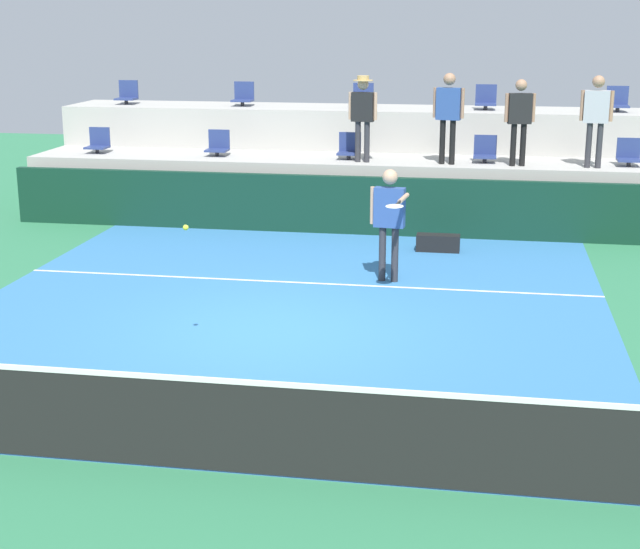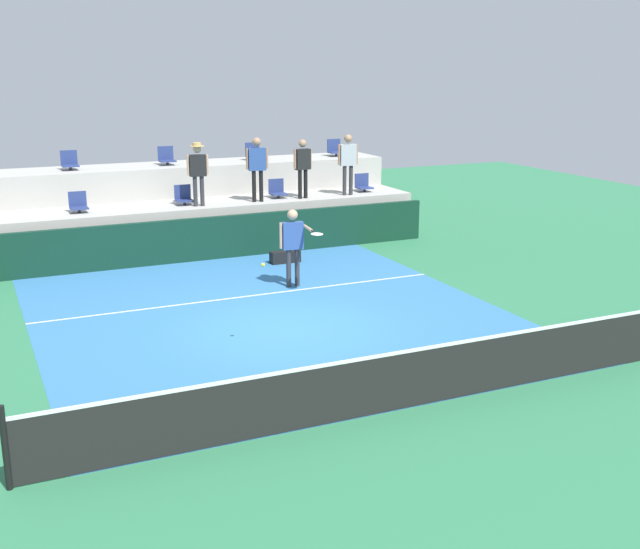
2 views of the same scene
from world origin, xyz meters
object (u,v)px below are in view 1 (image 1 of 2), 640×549
(stadium_chair_lower_center, at_px, (349,148))
(stadium_chair_upper_center, at_px, (363,98))
(stadium_chair_upper_far_right, at_px, (618,101))
(spectator_in_grey, at_px, (520,115))
(stadium_chair_lower_right, at_px, (485,151))
(stadium_chair_upper_left, at_px, (243,96))
(stadium_chair_lower_far_right, at_px, (629,155))
(spectator_in_white, at_px, (596,112))
(spectator_with_hat, at_px, (363,110))
(tennis_player, at_px, (389,213))
(tennis_ball, at_px, (186,228))
(stadium_chair_upper_right, at_px, (486,99))
(stadium_chair_upper_far_left, at_px, (127,94))
(equipment_bag, at_px, (438,243))
(stadium_chair_lower_far_left, at_px, (98,142))
(stadium_chair_lower_left, at_px, (218,145))
(spectator_leaning_on_rail, at_px, (448,109))

(stadium_chair_lower_center, xyz_separation_m, stadium_chair_upper_center, (0.03, 1.80, 0.85))
(stadium_chair_upper_far_right, relative_size, spectator_in_grey, 0.32)
(stadium_chair_lower_right, bearing_deg, stadium_chair_upper_left, 161.19)
(stadium_chair_lower_far_right, distance_m, spectator_in_white, 1.14)
(stadium_chair_lower_right, xyz_separation_m, spectator_with_hat, (-2.36, -0.38, 0.79))
(tennis_player, relative_size, spectator_in_white, 1.03)
(tennis_ball, bearing_deg, stadium_chair_upper_right, 70.90)
(stadium_chair_upper_far_left, height_order, equipment_bag, stadium_chair_upper_far_left)
(stadium_chair_upper_center, distance_m, spectator_in_grey, 3.92)
(stadium_chair_lower_far_left, height_order, spectator_in_grey, spectator_in_grey)
(spectator_with_hat, bearing_deg, stadium_chair_lower_far_left, 176.08)
(spectator_with_hat, height_order, equipment_bag, spectator_with_hat)
(tennis_player, bearing_deg, stadium_chair_lower_far_right, 47.80)
(stadium_chair_lower_center, relative_size, equipment_bag, 0.68)
(stadium_chair_upper_center, height_order, stadium_chair_upper_far_right, same)
(stadium_chair_lower_far_left, relative_size, stadium_chair_lower_right, 1.00)
(tennis_player, bearing_deg, stadium_chair_lower_left, 131.29)
(stadium_chair_lower_right, xyz_separation_m, stadium_chair_upper_far_right, (2.64, 1.80, 0.85))
(equipment_bag, bearing_deg, spectator_with_hat, 129.08)
(spectator_leaning_on_rail, bearing_deg, stadium_chair_upper_center, 131.34)
(spectator_with_hat, height_order, spectator_in_white, spectator_in_white)
(spectator_with_hat, distance_m, tennis_ball, 7.89)
(spectator_leaning_on_rail, bearing_deg, equipment_bag, -90.70)
(stadium_chair_lower_right, bearing_deg, spectator_in_grey, -32.12)
(stadium_chair_upper_center, distance_m, tennis_ball, 10.03)
(stadium_chair_upper_far_left, height_order, spectator_leaning_on_rail, spectator_leaning_on_rail)
(tennis_player, bearing_deg, stadium_chair_upper_far_left, 136.03)
(stadium_chair_lower_right, bearing_deg, stadium_chair_upper_center, 145.73)
(stadium_chair_upper_center, bearing_deg, tennis_ball, -94.82)
(stadium_chair_upper_far_right, distance_m, tennis_player, 7.61)
(equipment_bag, bearing_deg, spectator_in_grey, 55.74)
(stadium_chair_lower_far_right, relative_size, equipment_bag, 0.68)
(tennis_player, xyz_separation_m, spectator_in_grey, (2.02, 4.14, 1.14))
(stadium_chair_lower_far_left, height_order, stadium_chair_upper_right, stadium_chair_upper_right)
(stadium_chair_lower_center, height_order, spectator_leaning_on_rail, spectator_leaning_on_rail)
(tennis_player, bearing_deg, spectator_with_hat, 103.01)
(spectator_in_white, relative_size, tennis_ball, 25.13)
(spectator_in_grey, bearing_deg, tennis_ball, -117.74)
(stadium_chair_upper_left, bearing_deg, stadium_chair_upper_right, 0.00)
(stadium_chair_upper_left, relative_size, stadium_chair_upper_center, 1.00)
(spectator_with_hat, height_order, spectator_leaning_on_rail, spectator_leaning_on_rail)
(stadium_chair_lower_far_left, height_order, stadium_chair_lower_right, same)
(spectator_in_grey, height_order, equipment_bag, spectator_in_grey)
(tennis_ball, bearing_deg, stadium_chair_lower_left, 103.07)
(stadium_chair_lower_far_right, distance_m, spectator_leaning_on_rail, 3.54)
(spectator_in_white, bearing_deg, stadium_chair_lower_right, 169.15)
(stadium_chair_lower_far_right, distance_m, stadium_chair_upper_right, 3.38)
(stadium_chair_lower_left, relative_size, stadium_chair_lower_right, 1.00)
(stadium_chair_lower_center, relative_size, stadium_chair_upper_center, 1.00)
(tennis_player, bearing_deg, stadium_chair_upper_right, 77.75)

